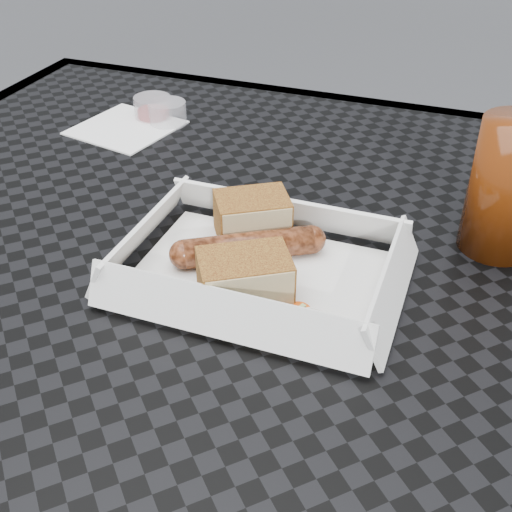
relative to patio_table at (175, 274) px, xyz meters
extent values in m
cube|color=black|center=(0.00, 0.00, 0.07)|extent=(0.80, 0.80, 0.01)
cube|color=black|center=(0.00, 0.39, 0.06)|extent=(0.80, 0.03, 0.03)
cylinder|color=black|center=(-0.35, 0.35, -0.30)|extent=(0.03, 0.03, 0.73)
cylinder|color=black|center=(0.35, 0.35, -0.30)|extent=(0.03, 0.03, 0.73)
cube|color=white|center=(0.12, -0.07, 0.08)|extent=(0.22, 0.15, 0.00)
cylinder|color=brown|center=(0.11, -0.05, 0.09)|extent=(0.12, 0.09, 0.03)
sphere|color=brown|center=(0.16, -0.02, 0.09)|extent=(0.03, 0.03, 0.03)
sphere|color=brown|center=(0.06, -0.08, 0.09)|extent=(0.03, 0.03, 0.03)
cube|color=brown|center=(0.10, -0.01, 0.10)|extent=(0.08, 0.08, 0.04)
cube|color=brown|center=(0.12, -0.10, 0.10)|extent=(0.09, 0.08, 0.04)
cylinder|color=#F2500A|center=(0.18, -0.11, 0.08)|extent=(0.02, 0.02, 0.00)
torus|color=white|center=(0.19, -0.12, 0.08)|extent=(0.02, 0.02, 0.00)
cube|color=#B2D17F|center=(0.19, -0.11, 0.08)|extent=(0.02, 0.02, 0.00)
cube|color=white|center=(-0.15, 0.18, 0.08)|extent=(0.14, 0.14, 0.00)
cylinder|color=maroon|center=(-0.14, 0.22, 0.09)|extent=(0.05, 0.05, 0.03)
cylinder|color=silver|center=(-0.11, 0.21, 0.09)|extent=(0.05, 0.05, 0.03)
cylinder|color=#4C1C06|center=(0.32, 0.06, 0.14)|extent=(0.07, 0.07, 0.13)
camera|label=1|loc=(0.28, -0.50, 0.42)|focal=45.00mm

